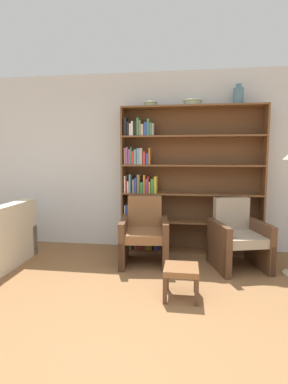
% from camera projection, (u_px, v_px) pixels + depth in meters
% --- Properties ---
extents(ground_plane, '(24.00, 24.00, 0.00)m').
position_uv_depth(ground_plane, '(126.00, 361.00, 2.14)').
color(ground_plane, brown).
extents(wall_back, '(12.00, 0.06, 2.75)m').
position_uv_depth(wall_back, '(162.00, 162.00, 4.74)').
color(wall_back, silver).
rests_on(wall_back, ground).
extents(bookshelf, '(2.11, 0.30, 2.20)m').
position_uv_depth(bookshelf, '(178.00, 182.00, 4.57)').
color(bookshelf, brown).
rests_on(bookshelf, ground).
extents(bowl_stoneware, '(0.21, 0.21, 0.07)m').
position_uv_depth(bowl_stoneware, '(150.00, 104.00, 4.47)').
color(bowl_stoneware, gray).
rests_on(bowl_stoneware, bookshelf).
extents(bowl_olive, '(0.28, 0.28, 0.08)m').
position_uv_depth(bowl_olive, '(193.00, 103.00, 4.38)').
color(bowl_olive, gray).
rests_on(bowl_olive, bookshelf).
extents(vase_tall, '(0.15, 0.15, 0.29)m').
position_uv_depth(vase_tall, '(238.00, 96.00, 4.28)').
color(vase_tall, slate).
rests_on(vase_tall, bookshelf).
extents(armchair_leather, '(0.71, 0.75, 0.90)m').
position_uv_depth(armchair_leather, '(144.00, 234.00, 4.12)').
color(armchair_leather, brown).
rests_on(armchair_leather, ground).
extents(armchair_cushioned, '(0.80, 0.83, 0.90)m').
position_uv_depth(armchair_cushioned, '(238.00, 238.00, 3.94)').
color(armchair_cushioned, brown).
rests_on(armchair_cushioned, ground).
extents(footstool, '(0.35, 0.35, 0.33)m').
position_uv_depth(footstool, '(181.00, 272.00, 3.09)').
color(footstool, brown).
rests_on(footstool, ground).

